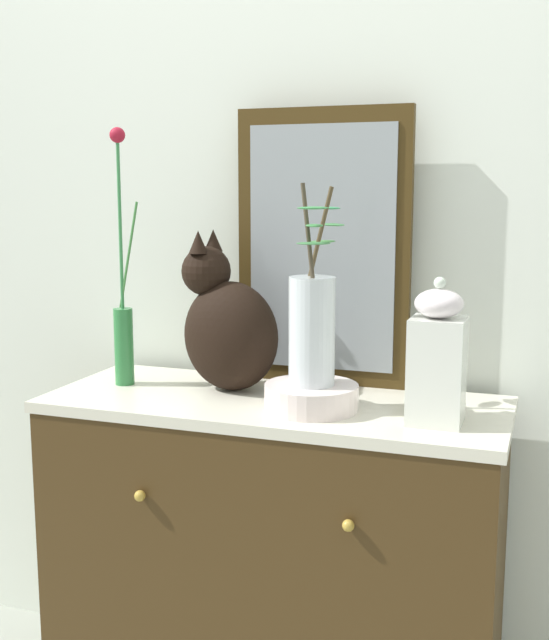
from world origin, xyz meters
name	(u,v)px	position (x,y,z in m)	size (l,w,h in m)	color
wall_back	(313,178)	(0.00, 0.28, 1.30)	(4.40, 0.08, 2.60)	silver
sideboard	(274,567)	(0.00, 0.00, 0.40)	(1.03, 0.43, 0.81)	#3D2A12
mirror_leaning	(323,248)	(0.06, 0.19, 1.13)	(0.42, 0.03, 0.65)	#3C2B10
cat_sitting	(228,326)	(-0.13, 0.05, 0.96)	(0.41, 0.19, 0.37)	black
vase_slim_green	(123,318)	(-0.39, 0.01, 0.97)	(0.07, 0.05, 0.61)	#2E793D
bowl_porcelain	(311,397)	(0.10, -0.05, 0.83)	(0.20, 0.20, 0.06)	silver
vase_glass_clear	(312,326)	(0.10, -0.05, 0.99)	(0.11, 0.21, 0.42)	silver
jar_lidded_porcelain	(437,359)	(0.37, -0.06, 0.94)	(0.11, 0.11, 0.30)	silver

